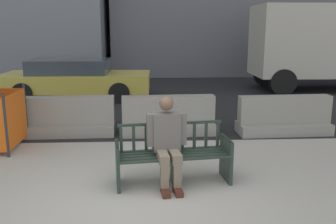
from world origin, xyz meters
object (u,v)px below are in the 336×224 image
(jersey_barrier_centre, at_px, (168,118))
(jersey_barrier_left, at_px, (68,119))
(street_bench, at_px, (173,157))
(car_taxi_near, at_px, (75,78))
(seated_person, at_px, (167,140))
(jersey_barrier_right, at_px, (284,118))

(jersey_barrier_centre, height_order, jersey_barrier_left, same)
(street_bench, bearing_deg, car_taxi_near, 111.49)
(jersey_barrier_centre, bearing_deg, car_taxi_near, 123.06)
(seated_person, xyz_separation_m, jersey_barrier_left, (-2.02, 2.72, -0.35))
(jersey_barrier_right, distance_m, car_taxi_near, 6.94)
(seated_person, bearing_deg, jersey_barrier_left, 126.55)
(seated_person, distance_m, car_taxi_near, 7.50)
(jersey_barrier_centre, relative_size, car_taxi_near, 0.43)
(jersey_barrier_centre, relative_size, jersey_barrier_right, 1.00)
(street_bench, bearing_deg, seated_person, -141.90)
(jersey_barrier_left, xyz_separation_m, car_taxi_near, (-0.64, 4.30, 0.32))
(street_bench, xyz_separation_m, jersey_barrier_left, (-2.10, 2.65, -0.06))
(jersey_barrier_centre, height_order, car_taxi_near, car_taxi_near)
(jersey_barrier_right, bearing_deg, jersey_barrier_centre, 177.13)
(seated_person, xyz_separation_m, car_taxi_near, (-2.65, 7.02, -0.03))
(seated_person, height_order, car_taxi_near, seated_person)
(seated_person, bearing_deg, jersey_barrier_right, 43.93)
(jersey_barrier_left, relative_size, car_taxi_near, 0.42)
(jersey_barrier_left, height_order, jersey_barrier_right, same)
(seated_person, relative_size, jersey_barrier_left, 0.65)
(street_bench, distance_m, car_taxi_near, 7.48)
(jersey_barrier_right, bearing_deg, seated_person, -136.07)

